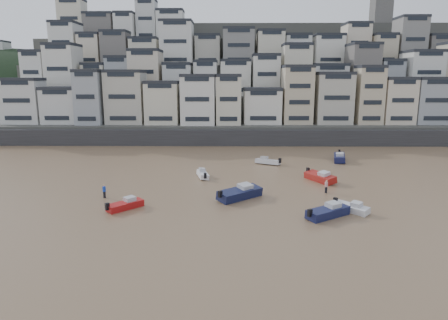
{
  "coord_description": "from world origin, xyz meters",
  "views": [
    {
      "loc": [
        3.43,
        -22.98,
        15.24
      ],
      "look_at": [
        2.83,
        30.0,
        4.0
      ],
      "focal_mm": 32.0,
      "sensor_mm": 36.0,
      "label": 1
    }
  ],
  "objects_px": {
    "boat_f": "(203,174)",
    "boat_e": "(320,176)",
    "boat_c": "(240,192)",
    "boat_a": "(328,210)",
    "person_blue": "(104,191)",
    "boat_h": "(268,161)",
    "boat_b": "(351,207)",
    "boat_j": "(125,204)",
    "person_pink": "(326,186)",
    "boat_i": "(340,156)"
  },
  "relations": [
    {
      "from": "boat_h",
      "to": "boat_b",
      "type": "bearing_deg",
      "value": 131.64
    },
    {
      "from": "boat_c",
      "to": "person_blue",
      "type": "bearing_deg",
      "value": 138.88
    },
    {
      "from": "boat_i",
      "to": "boat_b",
      "type": "bearing_deg",
      "value": 1.62
    },
    {
      "from": "boat_i",
      "to": "boat_j",
      "type": "xyz_separation_m",
      "value": [
        -32.28,
        -27.16,
        -0.22
      ]
    },
    {
      "from": "boat_b",
      "to": "boat_j",
      "type": "height_order",
      "value": "boat_j"
    },
    {
      "from": "boat_j",
      "to": "person_blue",
      "type": "relative_size",
      "value": 2.75
    },
    {
      "from": "boat_h",
      "to": "boat_j",
      "type": "distance_m",
      "value": 30.7
    },
    {
      "from": "boat_j",
      "to": "boat_c",
      "type": "height_order",
      "value": "boat_c"
    },
    {
      "from": "boat_c",
      "to": "person_pink",
      "type": "distance_m",
      "value": 11.82
    },
    {
      "from": "boat_h",
      "to": "boat_e",
      "type": "xyz_separation_m",
      "value": [
        6.57,
        -11.51,
        0.15
      ]
    },
    {
      "from": "boat_i",
      "to": "boat_e",
      "type": "bearing_deg",
      "value": -10.92
    },
    {
      "from": "boat_a",
      "to": "person_pink",
      "type": "xyz_separation_m",
      "value": [
        2.01,
        9.24,
        0.07
      ]
    },
    {
      "from": "boat_c",
      "to": "person_pink",
      "type": "xyz_separation_m",
      "value": [
        11.51,
        2.71,
        -0.05
      ]
    },
    {
      "from": "boat_i",
      "to": "boat_e",
      "type": "xyz_separation_m",
      "value": [
        -6.79,
        -14.49,
        -0.08
      ]
    },
    {
      "from": "boat_f",
      "to": "boat_e",
      "type": "distance_m",
      "value": 17.5
    },
    {
      "from": "boat_i",
      "to": "boat_c",
      "type": "distance_m",
      "value": 29.76
    },
    {
      "from": "boat_a",
      "to": "person_blue",
      "type": "xyz_separation_m",
      "value": [
        -26.71,
        6.74,
        0.07
      ]
    },
    {
      "from": "boat_i",
      "to": "boat_e",
      "type": "relative_size",
      "value": 1.1
    },
    {
      "from": "boat_i",
      "to": "person_pink",
      "type": "xyz_separation_m",
      "value": [
        -7.29,
        -20.36,
        -0.0
      ]
    },
    {
      "from": "boat_h",
      "to": "boat_a",
      "type": "relative_size",
      "value": 0.8
    },
    {
      "from": "boat_e",
      "to": "person_pink",
      "type": "height_order",
      "value": "person_pink"
    },
    {
      "from": "boat_a",
      "to": "boat_f",
      "type": "bearing_deg",
      "value": 96.89
    },
    {
      "from": "person_blue",
      "to": "boat_e",
      "type": "bearing_deg",
      "value": 15.97
    },
    {
      "from": "boat_f",
      "to": "boat_a",
      "type": "xyz_separation_m",
      "value": [
        14.85,
        -17.23,
        0.19
      ]
    },
    {
      "from": "person_pink",
      "to": "boat_a",
      "type": "bearing_deg",
      "value": -102.3
    },
    {
      "from": "boat_c",
      "to": "boat_e",
      "type": "bearing_deg",
      "value": -4.87
    },
    {
      "from": "boat_b",
      "to": "person_blue",
      "type": "height_order",
      "value": "person_blue"
    },
    {
      "from": "boat_b",
      "to": "person_pink",
      "type": "distance_m",
      "value": 7.61
    },
    {
      "from": "boat_e",
      "to": "boat_i",
      "type": "bearing_deg",
      "value": 126.29
    },
    {
      "from": "person_blue",
      "to": "boat_c",
      "type": "bearing_deg",
      "value": -0.72
    },
    {
      "from": "boat_f",
      "to": "person_pink",
      "type": "xyz_separation_m",
      "value": [
        16.86,
        -7.99,
        0.26
      ]
    },
    {
      "from": "boat_c",
      "to": "boat_i",
      "type": "bearing_deg",
      "value": 10.42
    },
    {
      "from": "boat_h",
      "to": "person_blue",
      "type": "distance_m",
      "value": 30.14
    },
    {
      "from": "boat_h",
      "to": "boat_a",
      "type": "xyz_separation_m",
      "value": [
        4.05,
        -26.62,
        0.16
      ]
    },
    {
      "from": "boat_f",
      "to": "boat_c",
      "type": "height_order",
      "value": "boat_c"
    },
    {
      "from": "boat_h",
      "to": "boat_j",
      "type": "height_order",
      "value": "boat_j"
    },
    {
      "from": "boat_f",
      "to": "boat_h",
      "type": "relative_size",
      "value": 0.95
    },
    {
      "from": "boat_c",
      "to": "boat_a",
      "type": "distance_m",
      "value": 11.52
    },
    {
      "from": "boat_c",
      "to": "boat_a",
      "type": "height_order",
      "value": "boat_c"
    },
    {
      "from": "boat_e",
      "to": "boat_j",
      "type": "xyz_separation_m",
      "value": [
        -25.49,
        -12.67,
        -0.14
      ]
    },
    {
      "from": "boat_b",
      "to": "boat_a",
      "type": "relative_size",
      "value": 0.76
    },
    {
      "from": "boat_f",
      "to": "boat_e",
      "type": "height_order",
      "value": "boat_e"
    },
    {
      "from": "boat_f",
      "to": "boat_a",
      "type": "bearing_deg",
      "value": -152.7
    },
    {
      "from": "boat_h",
      "to": "person_blue",
      "type": "relative_size",
      "value": 2.7
    },
    {
      "from": "boat_i",
      "to": "boat_a",
      "type": "bearing_deg",
      "value": -3.28
    },
    {
      "from": "boat_a",
      "to": "person_blue",
      "type": "bearing_deg",
      "value": 131.96
    },
    {
      "from": "boat_a",
      "to": "person_blue",
      "type": "distance_m",
      "value": 27.55
    },
    {
      "from": "boat_e",
      "to": "boat_a",
      "type": "relative_size",
      "value": 0.99
    },
    {
      "from": "person_pink",
      "to": "person_blue",
      "type": "bearing_deg",
      "value": -175.04
    },
    {
      "from": "boat_c",
      "to": "boat_a",
      "type": "relative_size",
      "value": 1.15
    }
  ]
}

